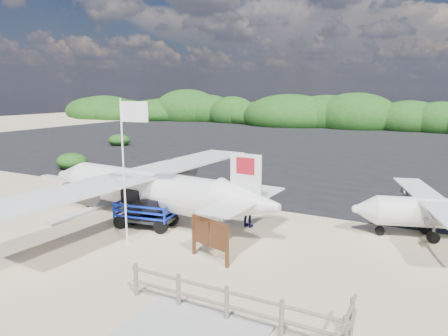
# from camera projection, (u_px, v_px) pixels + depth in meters

# --- Properties ---
(ground) EXTENTS (160.00, 160.00, 0.00)m
(ground) POSITION_uv_depth(u_px,v_px,m) (157.00, 229.00, 17.55)
(ground) COLOR beige
(asphalt_apron) EXTENTS (90.00, 50.00, 0.04)m
(asphalt_apron) POSITION_uv_depth(u_px,v_px,m) (322.00, 146.00, 43.71)
(asphalt_apron) COLOR #B2B2B2
(asphalt_apron) RESTS_ON ground
(lagoon) EXTENTS (9.00, 7.00, 0.40)m
(lagoon) POSITION_uv_depth(u_px,v_px,m) (45.00, 196.00, 22.91)
(lagoon) COLOR #B2B2B2
(lagoon) RESTS_ON ground
(vegetation_band) EXTENTS (124.00, 8.00, 4.40)m
(vegetation_band) POSITION_uv_depth(u_px,v_px,m) (359.00, 127.00, 65.52)
(vegetation_band) COLOR #B2B2B2
(vegetation_band) RESTS_ON ground
(fence) EXTENTS (6.40, 2.00, 1.10)m
(fence) POSITION_uv_depth(u_px,v_px,m) (227.00, 322.00, 10.49)
(fence) COLOR #B2B2B2
(fence) RESTS_ON ground
(baggage_cart) EXTENTS (2.96, 1.97, 1.38)m
(baggage_cart) POSITION_uv_depth(u_px,v_px,m) (147.00, 227.00, 17.76)
(baggage_cart) COLOR #0E28D4
(baggage_cart) RESTS_ON ground
(flagpole) EXTENTS (1.20, 0.65, 5.68)m
(flagpole) POSITION_uv_depth(u_px,v_px,m) (127.00, 243.00, 15.86)
(flagpole) COLOR white
(flagpole) RESTS_ON ground
(signboard) EXTENTS (1.88, 0.71, 1.57)m
(signboard) POSITION_uv_depth(u_px,v_px,m) (210.00, 260.00, 14.26)
(signboard) COLOR #532E17
(signboard) RESTS_ON ground
(crew_a) EXTENTS (0.72, 0.58, 1.72)m
(crew_a) POSITION_uv_depth(u_px,v_px,m) (118.00, 189.00, 21.02)
(crew_a) COLOR #131244
(crew_a) RESTS_ON ground
(crew_b) EXTENTS (0.97, 0.77, 1.92)m
(crew_b) POSITION_uv_depth(u_px,v_px,m) (150.00, 194.00, 19.57)
(crew_b) COLOR #131244
(crew_b) RESTS_ON ground
(crew_c) EXTENTS (1.04, 0.54, 1.70)m
(crew_c) POSITION_uv_depth(u_px,v_px,m) (249.00, 209.00, 17.59)
(crew_c) COLOR #131244
(crew_c) RESTS_ON ground
(aircraft_large) EXTENTS (16.14, 16.14, 4.55)m
(aircraft_large) POSITION_uv_depth(u_px,v_px,m) (420.00, 174.00, 29.09)
(aircraft_large) COLOR #B2B2B2
(aircraft_large) RESTS_ON ground
(aircraft_small) EXTENTS (8.49, 8.49, 2.45)m
(aircraft_small) POSITION_uv_depth(u_px,v_px,m) (272.00, 135.00, 54.44)
(aircraft_small) COLOR #B2B2B2
(aircraft_small) RESTS_ON ground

